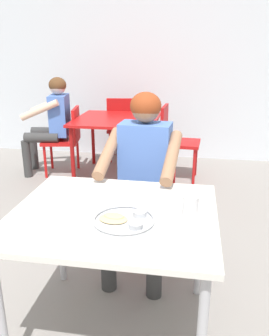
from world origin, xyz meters
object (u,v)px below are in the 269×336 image
object	(u,v)px
table_background_red	(117,124)
chair_red_left	(67,136)
table_foreground	(114,225)
chair_foreground	(148,193)
chair_red_far	(123,125)
chair_red_right	(174,137)
patron_background	(52,117)
thali_tray	(125,219)
diner_foreground	(142,170)
drinking_cup	(190,205)

from	to	relation	value
table_background_red	chair_red_left	world-z (taller)	chair_red_left
table_foreground	chair_red_left	distance (m)	2.70
chair_foreground	chair_red_far	world-z (taller)	chair_red_far
chair_red_right	patron_background	bearing A→B (deg)	-177.96
thali_tray	table_background_red	xyz separation A→B (m)	(-0.59, 2.53, -0.10)
table_foreground	thali_tray	size ratio (longest dim) A/B	3.45
chair_red_far	table_foreground	bearing A→B (deg)	-79.49
chair_foreground	diner_foreground	world-z (taller)	diner_foreground
thali_tray	chair_foreground	xyz separation A→B (m)	(-0.01, 0.94, -0.26)
patron_background	thali_tray	bearing A→B (deg)	-61.20
chair_foreground	table_foreground	bearing A→B (deg)	-94.35
diner_foreground	patron_background	world-z (taller)	diner_foreground
thali_tray	chair_red_left	xyz separation A→B (m)	(-1.21, 2.54, -0.26)
drinking_cup	chair_red_far	world-z (taller)	chair_red_far
drinking_cup	chair_red_far	size ratio (longest dim) A/B	0.12
thali_tray	chair_red_left	bearing A→B (deg)	115.59
table_foreground	patron_background	bearing A→B (deg)	118.40
drinking_cup	chair_red_left	world-z (taller)	drinking_cup
chair_red_left	chair_red_far	distance (m)	0.84
thali_tray	diner_foreground	bearing A→B (deg)	91.73
chair_foreground	patron_background	xyz separation A→B (m)	(-1.37, 1.57, 0.22)
table_foreground	chair_red_right	bearing A→B (deg)	86.34
drinking_cup	chair_red_left	xyz separation A→B (m)	(-1.52, 2.42, -0.31)
drinking_cup	patron_background	distance (m)	2.94
chair_foreground	chair_red_left	xyz separation A→B (m)	(-1.20, 1.59, -0.00)
drinking_cup	chair_red_far	xyz separation A→B (m)	(-0.94, 3.03, -0.28)
chair_red_left	chair_red_far	xyz separation A→B (m)	(0.57, 0.61, 0.03)
drinking_cup	chair_red_far	distance (m)	3.19
table_foreground	chair_foreground	xyz separation A→B (m)	(0.06, 0.85, -0.17)
diner_foreground	chair_red_far	world-z (taller)	diner_foreground
chair_red_left	thali_tray	bearing A→B (deg)	-64.41
thali_tray	chair_foreground	bearing A→B (deg)	90.60
diner_foreground	chair_foreground	bearing A→B (deg)	86.77
drinking_cup	table_background_red	world-z (taller)	drinking_cup
chair_red_right	chair_red_far	xyz separation A→B (m)	(-0.72, 0.57, -0.00)
drinking_cup	diner_foreground	size ratio (longest dim) A/B	0.08
patron_background	diner_foreground	bearing A→B (deg)	-52.72
table_background_red	chair_red_left	distance (m)	0.64
chair_foreground	chair_red_left	distance (m)	2.00
table_foreground	table_background_red	xyz separation A→B (m)	(-0.52, 2.44, -0.01)
patron_background	chair_red_far	bearing A→B (deg)	40.07
patron_background	chair_red_right	bearing A→B (deg)	2.04
drinking_cup	chair_red_right	world-z (taller)	chair_red_right
table_background_red	chair_red_left	xyz separation A→B (m)	(-0.62, 0.00, -0.17)
thali_tray	drinking_cup	distance (m)	0.33
diner_foreground	table_background_red	distance (m)	1.89
table_background_red	chair_red_left	bearing A→B (deg)	179.86
drinking_cup	patron_background	bearing A→B (deg)	125.06
chair_red_far	chair_red_right	bearing A→B (deg)	-38.40
table_foreground	chair_red_far	size ratio (longest dim) A/B	1.17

